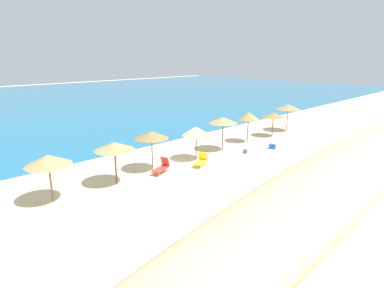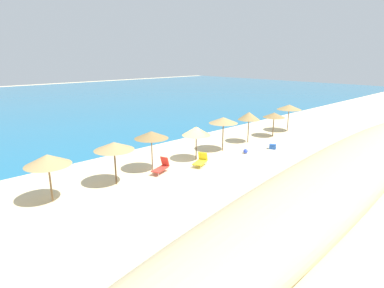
% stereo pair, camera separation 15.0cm
% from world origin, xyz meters
% --- Properties ---
extents(ground_plane, '(160.00, 160.00, 0.00)m').
position_xyz_m(ground_plane, '(0.00, 0.00, 0.00)').
color(ground_plane, beige).
extents(sea_water, '(160.00, 71.62, 0.01)m').
position_xyz_m(sea_water, '(0.00, 41.74, 0.00)').
color(sea_water, '#1E6B93').
rests_on(sea_water, ground_plane).
extents(dune_ridge, '(38.74, 6.75, 2.61)m').
position_xyz_m(dune_ridge, '(2.28, -9.75, 1.30)').
color(dune_ridge, '#C9B586').
rests_on(dune_ridge, ground_plane).
extents(beach_umbrella_2, '(2.37, 2.37, 2.64)m').
position_xyz_m(beach_umbrella_2, '(-9.49, 0.64, 2.35)').
color(beach_umbrella_2, brown).
rests_on(beach_umbrella_2, ground_plane).
extents(beach_umbrella_3, '(2.38, 2.38, 2.65)m').
position_xyz_m(beach_umbrella_3, '(-5.76, 0.39, 2.41)').
color(beach_umbrella_3, brown).
rests_on(beach_umbrella_3, ground_plane).
extents(beach_umbrella_4, '(2.28, 2.28, 2.75)m').
position_xyz_m(beach_umbrella_4, '(-2.71, 0.83, 2.50)').
color(beach_umbrella_4, brown).
rests_on(beach_umbrella_4, ground_plane).
extents(beach_umbrella_5, '(2.12, 2.12, 2.56)m').
position_xyz_m(beach_umbrella_5, '(1.05, 0.40, 2.23)').
color(beach_umbrella_5, brown).
rests_on(beach_umbrella_5, ground_plane).
extents(beach_umbrella_6, '(2.35, 2.35, 2.80)m').
position_xyz_m(beach_umbrella_6, '(4.36, 0.65, 2.55)').
color(beach_umbrella_6, brown).
rests_on(beach_umbrella_6, ground_plane).
extents(beach_umbrella_7, '(1.96, 1.96, 2.78)m').
position_xyz_m(beach_umbrella_7, '(8.00, 0.79, 2.43)').
color(beach_umbrella_7, brown).
rests_on(beach_umbrella_7, ground_plane).
extents(beach_umbrella_8, '(2.09, 2.09, 2.35)m').
position_xyz_m(beach_umbrella_8, '(11.53, 0.43, 2.11)').
color(beach_umbrella_8, brown).
rests_on(beach_umbrella_8, ground_plane).
extents(beach_umbrella_9, '(2.46, 2.46, 2.77)m').
position_xyz_m(beach_umbrella_9, '(14.66, 0.67, 2.52)').
color(beach_umbrella_9, brown).
rests_on(beach_umbrella_9, ground_plane).
extents(lounge_chair_0, '(1.45, 1.12, 0.91)m').
position_xyz_m(lounge_chair_0, '(0.37, -0.77, 0.37)').
color(lounge_chair_0, yellow).
rests_on(lounge_chair_0, ground_plane).
extents(lounge_chair_1, '(1.55, 1.02, 1.01)m').
position_xyz_m(lounge_chair_1, '(-2.52, 0.05, 0.41)').
color(lounge_chair_1, red).
rests_on(lounge_chair_1, ground_plane).
extents(beach_ball, '(0.37, 0.37, 0.37)m').
position_xyz_m(beach_ball, '(5.09, -1.15, 0.18)').
color(beach_ball, blue).
rests_on(beach_ball, ground_plane).
extents(cooler_box, '(0.55, 0.64, 0.42)m').
position_xyz_m(cooler_box, '(7.73, -1.98, 0.21)').
color(cooler_box, blue).
rests_on(cooler_box, ground_plane).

